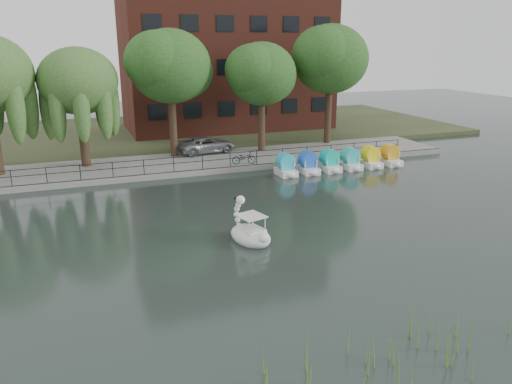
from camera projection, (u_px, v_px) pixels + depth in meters
ground_plane at (276, 244)px, 22.76m from camera, size 120.00×120.00×0.00m
promenade at (193, 163)px, 37.05m from camera, size 40.00×6.00×0.40m
kerb at (203, 172)px, 34.40m from camera, size 40.00×0.25×0.40m
land_strip at (160, 132)px, 49.60m from camera, size 60.00×22.00×0.36m
railing at (202, 158)px, 34.30m from camera, size 32.00×0.05×1.00m
apartment_building at (226, 36)px, 49.24m from camera, size 20.00×10.07×18.00m
willow_mid at (78, 82)px, 33.67m from camera, size 5.32×5.32×8.15m
broadleaf_center at (170, 67)px, 36.51m from camera, size 6.00×6.00×9.25m
broadleaf_right at (262, 74)px, 38.59m from camera, size 5.40×5.40×8.32m
broadleaf_far at (330, 59)px, 41.37m from camera, size 6.30×6.30×9.71m
minivan at (206, 143)px, 39.27m from camera, size 3.38×5.70×1.49m
bicycle at (244, 157)px, 35.73m from camera, size 0.80×1.78×1.00m
swan_boat at (250, 232)px, 22.99m from camera, size 2.10×2.70×2.02m
pedal_boat_row at (340, 161)px, 35.71m from camera, size 9.65×1.70×1.40m
reed_bank at (463, 334)px, 14.74m from camera, size 24.00×2.40×1.20m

